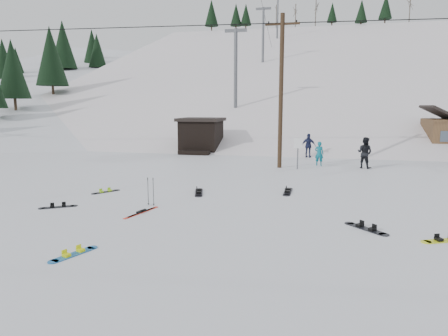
# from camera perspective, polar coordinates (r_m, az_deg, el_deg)

# --- Properties ---
(ground) EXTENTS (200.00, 200.00, 0.00)m
(ground) POSITION_cam_1_polar(r_m,az_deg,el_deg) (11.61, -8.80, -10.04)
(ground) COLOR silver
(ground) RESTS_ON ground
(ski_slope) EXTENTS (60.00, 85.24, 65.97)m
(ski_slope) POSITION_cam_1_polar(r_m,az_deg,el_deg) (67.17, 9.24, -4.73)
(ski_slope) COLOR white
(ski_slope) RESTS_ON ground
(ridge_left) EXTENTS (47.54, 95.03, 58.38)m
(ridge_left) POSITION_cam_1_polar(r_m,az_deg,el_deg) (72.21, -21.06, -3.44)
(ridge_left) COLOR silver
(ridge_left) RESTS_ON ground
(treeline_left) EXTENTS (20.00, 64.00, 10.00)m
(treeline_left) POSITION_cam_1_polar(r_m,az_deg,el_deg) (63.15, -24.18, 4.76)
(treeline_left) COLOR black
(treeline_left) RESTS_ON ground
(treeline_crest) EXTENTS (50.00, 6.00, 10.00)m
(treeline_crest) POSITION_cam_1_polar(r_m,az_deg,el_deg) (96.33, 10.71, 6.57)
(treeline_crest) COLOR black
(treeline_crest) RESTS_ON ski_slope
(utility_pole) EXTENTS (2.00, 0.26, 9.00)m
(utility_pole) POSITION_cam_1_polar(r_m,az_deg,el_deg) (24.28, 8.15, 11.05)
(utility_pole) COLOR #3A2819
(utility_pole) RESTS_ON ground
(trail_sign) EXTENTS (0.50, 0.09, 1.85)m
(trail_sign) POSITION_cam_1_polar(r_m,az_deg,el_deg) (23.90, 10.51, 2.84)
(trail_sign) COLOR #595B60
(trail_sign) RESTS_ON ground
(lift_hut) EXTENTS (3.40, 4.10, 2.75)m
(lift_hut) POSITION_cam_1_polar(r_m,az_deg,el_deg) (32.52, -3.29, 4.72)
(lift_hut) COLOR black
(lift_hut) RESTS_ON ground
(lift_tower_near) EXTENTS (2.20, 0.36, 8.00)m
(lift_tower_near) POSITION_cam_1_polar(r_m,az_deg,el_deg) (41.19, 1.68, 14.67)
(lift_tower_near) COLOR #595B60
(lift_tower_near) RESTS_ON ski_slope
(lift_tower_mid) EXTENTS (2.20, 0.36, 8.00)m
(lift_tower_mid) POSITION_cam_1_polar(r_m,az_deg,el_deg) (61.64, 5.62, 18.82)
(lift_tower_mid) COLOR #595B60
(lift_tower_mid) RESTS_ON ski_slope
(lift_tower_far) EXTENTS (2.20, 0.36, 8.00)m
(lift_tower_far) POSITION_cam_1_polar(r_m,az_deg,el_deg) (82.37, 7.66, 20.86)
(lift_tower_far) COLOR #595B60
(lift_tower_far) RESTS_ON ski_slope
(hero_snowboard) EXTENTS (0.66, 1.36, 0.10)m
(hero_snowboard) POSITION_cam_1_polar(r_m,az_deg,el_deg) (11.05, -20.69, -11.40)
(hero_snowboard) COLOR #1B68B0
(hero_snowboard) RESTS_ON ground
(hero_skis) EXTENTS (0.55, 1.78, 0.09)m
(hero_skis) POSITION_cam_1_polar(r_m,az_deg,el_deg) (14.47, -11.71, -6.18)
(hero_skis) COLOR red
(hero_skis) RESTS_ON ground
(ski_poles) EXTENTS (0.29, 0.08, 1.07)m
(ski_poles) POSITION_cam_1_polar(r_m,az_deg,el_deg) (15.34, -10.43, -3.28)
(ski_poles) COLOR black
(ski_poles) RESTS_ON ground
(board_scatter_a) EXTENTS (1.19, 0.87, 0.10)m
(board_scatter_a) POSITION_cam_1_polar(r_m,az_deg,el_deg) (16.14, -22.61, -5.13)
(board_scatter_a) COLOR black
(board_scatter_a) RESTS_ON ground
(board_scatter_b) EXTENTS (0.70, 1.66, 0.12)m
(board_scatter_b) POSITION_cam_1_polar(r_m,az_deg,el_deg) (17.36, -3.62, -3.46)
(board_scatter_b) COLOR black
(board_scatter_b) RESTS_ON ground
(board_scatter_c) EXTENTS (0.85, 1.14, 0.09)m
(board_scatter_c) POSITION_cam_1_polar(r_m,az_deg,el_deg) (18.21, -16.54, -3.25)
(board_scatter_c) COLOR black
(board_scatter_c) RESTS_ON ground
(board_scatter_d) EXTENTS (1.20, 1.25, 0.11)m
(board_scatter_d) POSITION_cam_1_polar(r_m,az_deg,el_deg) (13.11, 19.62, -8.11)
(board_scatter_d) COLOR black
(board_scatter_d) RESTS_ON ground
(board_scatter_e) EXTENTS (1.42, 0.81, 0.11)m
(board_scatter_e) POSITION_cam_1_polar(r_m,az_deg,el_deg) (12.93, 29.10, -8.97)
(board_scatter_e) COLOR #F2FF1C
(board_scatter_e) RESTS_ON ground
(board_scatter_f) EXTENTS (0.33, 1.69, 0.12)m
(board_scatter_f) POSITION_cam_1_polar(r_m,az_deg,el_deg) (17.69, 9.11, -3.32)
(board_scatter_f) COLOR black
(board_scatter_f) RESTS_ON ground
(skier_teal) EXTENTS (0.61, 0.45, 1.52)m
(skier_teal) POSITION_cam_1_polar(r_m,az_deg,el_deg) (25.75, 13.43, 2.02)
(skier_teal) COLOR #0C687B
(skier_teal) RESTS_ON ground
(skier_dark) EXTENTS (1.15, 1.08, 1.87)m
(skier_dark) POSITION_cam_1_polar(r_m,az_deg,el_deg) (25.43, 19.46, 2.07)
(skier_dark) COLOR black
(skier_dark) RESTS_ON ground
(skier_navy) EXTENTS (1.09, 0.64, 1.74)m
(skier_navy) POSITION_cam_1_polar(r_m,az_deg,el_deg) (29.51, 11.99, 3.15)
(skier_navy) COLOR #191E3F
(skier_navy) RESTS_ON ground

